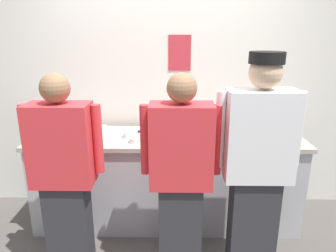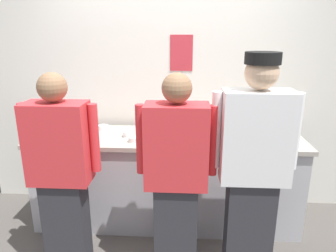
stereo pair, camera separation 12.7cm
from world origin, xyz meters
name	(u,v)px [view 1 (the left image)]	position (x,y,z in m)	size (l,w,h in m)	color
ground_plane	(166,241)	(0.00, 0.00, 0.00)	(9.00, 9.00, 0.00)	#514C47
wall_back	(167,68)	(0.00, 0.81, 1.49)	(4.01, 0.11, 2.98)	silver
prep_counter	(167,179)	(0.00, 0.35, 0.45)	(2.56, 0.66, 0.90)	#B2B2B7
chef_near_left	(64,174)	(-0.75, -0.35, 0.84)	(0.59, 0.24, 1.58)	#2D2D33
chef_center	(181,176)	(0.12, -0.37, 0.84)	(0.59, 0.24, 1.59)	#2D2D33
chef_far_right	(257,165)	(0.67, -0.36, 0.92)	(0.62, 0.24, 1.72)	#2D2D33
plate_stack_front	(269,136)	(0.93, 0.24, 0.94)	(0.24, 0.24, 0.08)	white
mixing_bowl_steel	(71,131)	(-0.90, 0.35, 0.95)	(0.34, 0.34, 0.11)	#B7BABF
sheet_tray	(203,137)	(0.34, 0.31, 0.91)	(0.41, 0.31, 0.02)	#B7BABF
squeeze_bottle_primary	(242,131)	(0.69, 0.26, 0.98)	(0.05, 0.05, 0.18)	#56A333
ramekin_yellow_sauce	(128,135)	(-0.37, 0.32, 0.93)	(0.09, 0.09, 0.05)	white
ramekin_red_sauce	(102,128)	(-0.65, 0.53, 0.92)	(0.10, 0.10, 0.05)	white
ramekin_green_sauce	(134,140)	(-0.28, 0.18, 0.92)	(0.09, 0.09, 0.05)	white
ramekin_orange_sauce	(234,132)	(0.66, 0.43, 0.92)	(0.10, 0.10, 0.05)	white
chefs_knife	(149,132)	(-0.17, 0.47, 0.90)	(0.28, 0.03, 0.02)	#B7BABF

